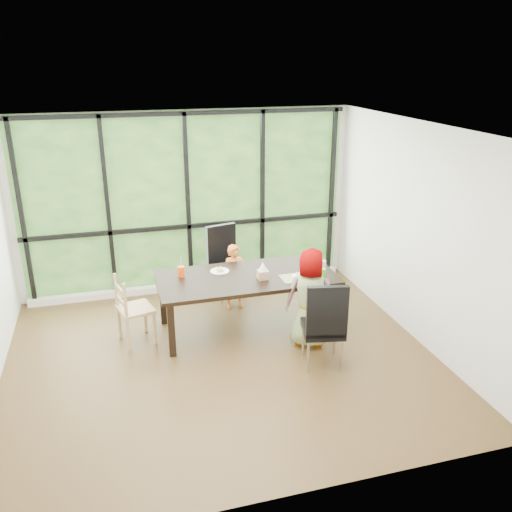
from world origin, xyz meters
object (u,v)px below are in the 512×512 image
chair_interior_leather (323,323)px  plate_near (300,277)px  chair_window_leather (227,263)px  tissue_box (263,275)px  dining_table (247,302)px  child_toddler (235,277)px  child_older (312,297)px  chair_end_beech (136,309)px  plate_far (220,271)px  orange_cup (181,271)px  white_mug (323,263)px  green_cup (323,273)px

chair_interior_leather → plate_near: 0.89m
chair_window_leather → tissue_box: bearing=-93.5°
chair_interior_leather → tissue_box: size_ratio=8.16×
dining_table → chair_interior_leather: size_ratio=2.12×
dining_table → tissue_box: bearing=-39.7°
child_toddler → child_older: 1.43m
chair_window_leather → chair_interior_leather: (0.64, -2.11, 0.00)m
chair_interior_leather → child_older: child_older is taller
chair_end_beech → plate_far: 1.18m
chair_window_leather → orange_cup: bearing=-147.5°
white_mug → tissue_box: bearing=-168.0°
dining_table → child_older: size_ratio=1.82×
plate_near → orange_cup: size_ratio=1.60×
child_older → tissue_box: bearing=-19.7°
chair_window_leather → plate_far: bearing=-122.7°
chair_interior_leather → tissue_box: bearing=-52.8°
child_toddler → orange_cup: (-0.81, -0.43, 0.34)m
chair_end_beech → plate_near: size_ratio=4.16×
dining_table → white_mug: 1.16m
child_toddler → plate_far: 0.59m
green_cup → tissue_box: size_ratio=0.96×
chair_end_beech → child_older: (2.10, -0.64, 0.18)m
dining_table → orange_cup: bearing=165.2°
chair_end_beech → tissue_box: chair_end_beech is taller
child_toddler → white_mug: size_ratio=11.98×
chair_interior_leather → plate_near: chair_interior_leather is taller
dining_table → plate_near: (0.65, -0.23, 0.38)m
chair_end_beech → white_mug: bearing=-104.6°
dining_table → chair_window_leather: chair_window_leather is taller
chair_window_leather → child_older: bearing=-79.9°
chair_interior_leather → plate_far: size_ratio=4.35×
chair_window_leather → child_older: (0.70, -1.62, 0.09)m
child_toddler → green_cup: child_toddler is taller
child_toddler → tissue_box: child_toddler is taller
chair_end_beech → white_mug: chair_end_beech is taller
orange_cup → white_mug: size_ratio=1.71×
chair_end_beech → plate_far: (1.12, 0.19, 0.31)m
chair_interior_leather → chair_window_leather: bearing=-60.9°
child_older → chair_window_leather: bearing=-44.0°
plate_far → orange_cup: orange_cup is taller
plate_near → white_mug: bearing=32.7°
chair_end_beech → white_mug: size_ratio=11.39×
white_mug → plate_near: bearing=-147.3°
chair_interior_leather → orange_cup: 1.95m
green_cup → plate_far: bearing=155.5°
child_toddler → green_cup: 1.38m
child_toddler → tissue_box: bearing=-79.3°
dining_table → green_cup: bearing=-19.4°
dining_table → tissue_box: tissue_box is taller
chair_interior_leather → tissue_box: 1.08m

